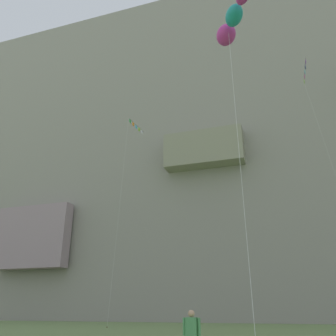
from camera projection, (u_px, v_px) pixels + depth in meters
name	position (u px, v px, depth m)	size (l,w,h in m)	color
cliff_face	(218.00, 154.00, 65.10)	(180.00, 26.43, 56.21)	gray
spectator_watching_left	(192.00, 336.00, 10.97)	(0.57, 0.23, 1.61)	#38333D
kite_banner_low_center	(134.00, 139.00, 44.21)	(0.60, 6.19, 23.49)	black
kite_windsock_low_left	(233.00, 18.00, 14.66)	(2.52, 4.62, 13.40)	#CC3399
kite_banner_front_field	(310.00, 89.00, 41.82)	(2.95, 4.94, 28.39)	black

